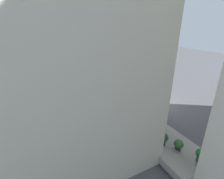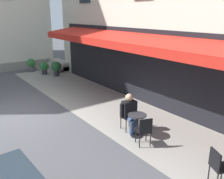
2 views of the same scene
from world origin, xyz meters
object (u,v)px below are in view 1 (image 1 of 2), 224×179
object	(u,v)px
potted_plant_entrance_right	(163,138)
potted_plant_by_steps	(201,155)
cafe_chair_black_near_door	(96,81)
cafe_chair_black_facing_street	(115,87)
cafe_table_near_entrance	(88,73)
seated_companion_in_grey	(90,71)
cafe_chair_black_corner_right	(86,74)
cafe_chair_black_back_row	(117,91)
seated_patron_in_black	(117,89)
cafe_table_streetside	(115,89)
cafe_table_mid_terrace	(101,82)
cafe_chair_black_under_awning	(106,81)
parked_car_grey	(137,77)
cafe_chair_black_by_window	(91,72)
potted_plant_entrance_left	(179,145)

from	to	relation	value
potted_plant_entrance_right	potted_plant_by_steps	distance (m)	2.27
cafe_chair_black_near_door	cafe_chair_black_facing_street	bearing A→B (deg)	21.61
cafe_table_near_entrance	seated_companion_in_grey	size ratio (longest dim) A/B	0.58
cafe_table_near_entrance	cafe_chair_black_corner_right	xyz separation A→B (m)	(0.38, -0.50, 0.06)
cafe_chair_black_facing_street	potted_plant_entrance_right	distance (m)	9.74
cafe_chair_black_corner_right	cafe_chair_black_near_door	world-z (taller)	same
cafe_chair_black_back_row	potted_plant_entrance_right	distance (m)	8.50
seated_patron_in_black	potted_plant_by_steps	distance (m)	10.73
cafe_chair_black_near_door	cafe_table_streetside	distance (m)	3.67
cafe_table_near_entrance	seated_patron_in_black	distance (m)	8.10
cafe_chair_black_facing_street	seated_companion_in_grey	world-z (taller)	seated_companion_in_grey
cafe_chair_black_near_door	seated_patron_in_black	world-z (taller)	seated_patron_in_black
potted_plant_entrance_right	potted_plant_by_steps	size ratio (longest dim) A/B	1.02
cafe_table_mid_terrace	cafe_chair_black_under_awning	size ratio (longest dim) A/B	0.82
cafe_chair_black_facing_street	cafe_chair_black_under_awning	bearing A→B (deg)	-177.33
potted_plant_entrance_right	parked_car_grey	xyz separation A→B (m)	(-11.35, 5.84, 0.17)
seated_companion_in_grey	parked_car_grey	distance (m)	7.31
cafe_table_near_entrance	parked_car_grey	size ratio (longest dim) A/B	0.17
potted_plant_by_steps	cafe_chair_black_by_window	bearing A→B (deg)	178.81
seated_companion_in_grey	cafe_table_near_entrance	bearing A→B (deg)	-59.76
cafe_chair_black_near_door	cafe_table_streetside	world-z (taller)	cafe_chair_black_near_door
cafe_chair_black_corner_right	potted_plant_entrance_left	world-z (taller)	cafe_chair_black_corner_right
seated_patron_in_black	parked_car_grey	world-z (taller)	parked_car_grey
seated_patron_in_black	cafe_chair_black_near_door	bearing A→B (deg)	-167.41
potted_plant_entrance_left	cafe_chair_black_facing_street	bearing A→B (deg)	174.44
cafe_chair_black_near_door	cafe_chair_black_under_awning	bearing A→B (deg)	58.00
potted_plant_entrance_left	cafe_chair_black_corner_right	bearing A→B (deg)	-179.25
cafe_chair_black_by_window	cafe_chair_black_corner_right	size ratio (longest dim) A/B	1.00
seated_patron_in_black	potted_plant_entrance_left	world-z (taller)	seated_patron_in_black
cafe_chair_black_by_window	potted_plant_by_steps	xyz separation A→B (m)	(19.12, -0.40, -0.02)
cafe_table_near_entrance	cafe_chair_black_facing_street	xyz separation A→B (m)	(7.08, 0.75, 0.06)
cafe_chair_black_facing_street	seated_patron_in_black	world-z (taller)	seated_patron_in_black
cafe_table_mid_terrace	cafe_chair_black_corner_right	bearing A→B (deg)	-172.07
cafe_chair_black_back_row	cafe_table_near_entrance	bearing A→B (deg)	-177.02
cafe_table_near_entrance	seated_companion_in_grey	xyz separation A→B (m)	(-0.21, 0.36, 0.21)
seated_patron_in_black	potted_plant_by_steps	size ratio (longest dim) A/B	1.45
cafe_chair_black_facing_street	cafe_table_near_entrance	bearing A→B (deg)	-173.98
parked_car_grey	cafe_table_streetside	bearing A→B (deg)	-63.30
cafe_chair_black_by_window	parked_car_grey	distance (m)	7.28
cafe_table_streetside	cafe_chair_black_back_row	xyz separation A→B (m)	(0.63, -0.08, 0.06)
cafe_table_mid_terrace	potted_plant_by_steps	size ratio (longest dim) A/B	0.83
cafe_table_mid_terrace	potted_plant_entrance_left	xyz separation A→B (m)	(13.07, -0.35, -0.01)
cafe_chair_black_under_awning	potted_plant_by_steps	xyz separation A→B (m)	(14.02, -0.49, -0.02)
cafe_chair_black_by_window	cafe_table_mid_terrace	xyz separation A→B (m)	(4.82, -0.47, -0.06)
cafe_chair_black_back_row	parked_car_grey	bearing A→B (deg)	122.16
cafe_table_mid_terrace	cafe_chair_black_facing_street	size ratio (longest dim) A/B	0.82
cafe_table_near_entrance	cafe_chair_black_under_awning	size ratio (longest dim) A/B	0.82
cafe_table_streetside	potted_plant_by_steps	bearing A→B (deg)	-1.86
seated_companion_in_grey	potted_plant_by_steps	xyz separation A→B (m)	(19.01, -0.21, -0.17)
potted_plant_entrance_left	potted_plant_entrance_right	bearing A→B (deg)	-152.04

